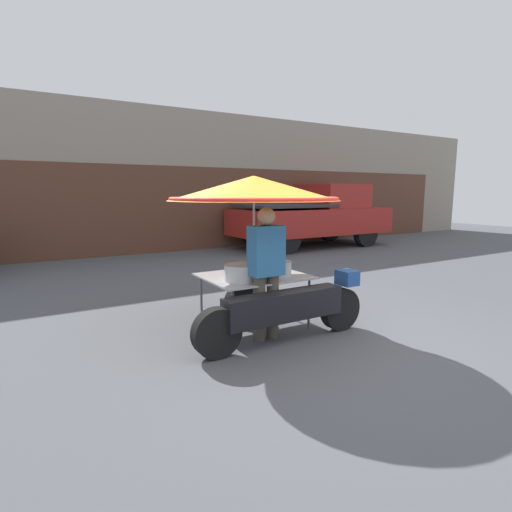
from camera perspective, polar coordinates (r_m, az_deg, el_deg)
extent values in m
plane|color=#4C4F54|center=(4.61, 9.99, -12.29)|extent=(36.00, 36.00, 0.00)
cube|color=gray|center=(12.30, -17.74, 10.16)|extent=(28.00, 2.00, 3.99)
cube|color=#563323|center=(11.31, -16.35, 6.32)|extent=(23.80, 0.06, 2.40)
cylinder|color=black|center=(5.02, 11.91, -7.40)|extent=(0.52, 0.14, 0.52)
cylinder|color=black|center=(4.13, -5.63, -10.90)|extent=(0.52, 0.14, 0.52)
cube|color=black|center=(4.47, 4.07, -7.13)|extent=(1.46, 0.24, 0.32)
cube|color=#234C93|center=(5.00, 12.88, -3.03)|extent=(0.20, 0.24, 0.18)
cylinder|color=black|center=(5.32, -1.99, -6.56)|extent=(0.47, 0.14, 0.47)
cylinder|color=#515156|center=(4.98, 7.56, -6.78)|extent=(0.03, 0.03, 0.63)
cylinder|color=#515156|center=(5.67, 2.05, -4.75)|extent=(0.03, 0.03, 0.63)
cylinder|color=#515156|center=(4.43, -3.31, -8.73)|extent=(0.03, 0.03, 0.63)
cylinder|color=#515156|center=(5.19, -7.81, -6.13)|extent=(0.03, 0.03, 0.63)
cube|color=#B2B2B7|center=(4.97, -0.30, -2.89)|extent=(1.24, 1.03, 0.02)
cylinder|color=#B2B2B7|center=(4.89, -0.30, 2.52)|extent=(0.03, 0.03, 0.92)
cone|color=orange|center=(4.86, -0.31, 9.67)|extent=(2.08, 2.08, 0.30)
torus|color=red|center=(4.86, -0.30, 8.16)|extent=(2.02, 2.02, 0.05)
cylinder|color=#B7B7BC|center=(4.66, -2.12, -2.37)|extent=(0.40, 0.40, 0.19)
cylinder|color=#B7B7BC|center=(4.93, 2.79, -1.79)|extent=(0.39, 0.39, 0.18)
cylinder|color=#939399|center=(5.10, -2.07, -2.00)|extent=(0.27, 0.27, 0.08)
cylinder|color=#1E936B|center=(5.36, 1.30, -0.88)|extent=(0.21, 0.21, 0.19)
cylinder|color=#4C473D|center=(4.55, 0.47, -7.48)|extent=(0.14, 0.14, 0.75)
cylinder|color=#4C473D|center=(4.64, 2.39, -7.15)|extent=(0.14, 0.14, 0.75)
cube|color=teal|center=(4.45, 1.47, 0.78)|extent=(0.38, 0.22, 0.56)
sphere|color=tan|center=(4.41, 1.49, 5.68)|extent=(0.20, 0.20, 0.20)
cylinder|color=black|center=(12.91, 15.41, 3.16)|extent=(0.83, 0.24, 0.83)
cylinder|color=black|center=(14.13, 10.46, 3.81)|extent=(0.83, 0.24, 0.83)
cylinder|color=black|center=(10.95, 4.41, 2.45)|extent=(0.83, 0.24, 0.83)
cylinder|color=black|center=(12.36, -0.11, 3.23)|extent=(0.83, 0.24, 0.83)
cube|color=#A3231E|center=(12.49, 7.86, 4.99)|extent=(5.01, 1.99, 0.77)
cube|color=#A3231E|center=(12.98, 10.73, 8.39)|extent=(1.70, 1.83, 0.73)
cube|color=#2D2D33|center=(11.87, 4.09, 7.19)|extent=(2.61, 1.91, 0.08)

